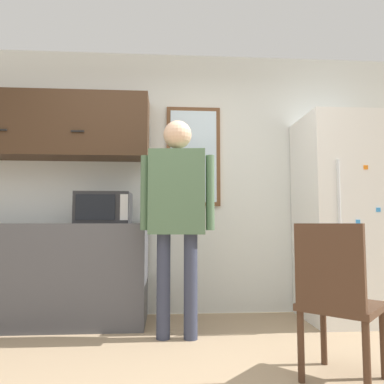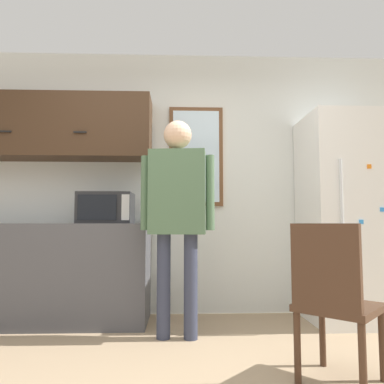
% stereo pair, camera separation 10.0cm
% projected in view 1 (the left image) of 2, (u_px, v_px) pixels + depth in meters
% --- Properties ---
extents(back_wall, '(6.00, 0.06, 2.70)m').
position_uv_depth(back_wall, '(170.00, 181.00, 3.90)').
color(back_wall, silver).
rests_on(back_wall, ground_plane).
extents(counter, '(1.98, 0.64, 0.91)m').
position_uv_depth(counter, '(37.00, 274.00, 3.39)').
color(counter, '#4C4C51').
rests_on(counter, ground_plane).
extents(upper_cabinets, '(1.98, 0.39, 0.62)m').
position_uv_depth(upper_cabinets, '(46.00, 126.00, 3.64)').
color(upper_cabinets, '#3D2819').
extents(microwave, '(0.48, 0.40, 0.28)m').
position_uv_depth(microwave, '(104.00, 208.00, 3.45)').
color(microwave, '#232326').
rests_on(microwave, counter).
extents(person, '(0.60, 0.26, 1.76)m').
position_uv_depth(person, '(177.00, 202.00, 3.04)').
color(person, '#33384C').
rests_on(person, ground_plane).
extents(refrigerator, '(0.77, 0.74, 1.94)m').
position_uv_depth(refrigerator, '(343.00, 217.00, 3.59)').
color(refrigerator, white).
rests_on(refrigerator, ground_plane).
extents(chair, '(0.59, 0.59, 0.91)m').
position_uv_depth(chair, '(336.00, 295.00, 2.15)').
color(chair, '#472D1E').
rests_on(chair, ground_plane).
extents(window, '(0.56, 0.05, 1.04)m').
position_uv_depth(window, '(193.00, 156.00, 3.89)').
color(window, brown).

